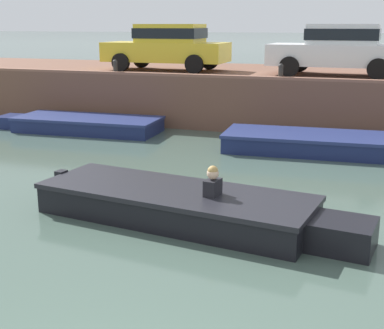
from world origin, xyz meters
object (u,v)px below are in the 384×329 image
Objects in this scene: car_leftmost_yellow at (168,45)px; mooring_bollard_mid at (281,71)px; boat_moored_central_navy at (335,144)px; motorboat_passing at (187,206)px; boat_moored_west_navy at (82,124)px; car_left_inner_white at (339,47)px; mooring_bollard_west at (115,66)px.

car_leftmost_yellow is 9.43× the size of mooring_bollard_mid.
boat_moored_central_navy is 1.07× the size of motorboat_passing.
car_leftmost_yellow is at bearing 65.00° from boat_moored_west_navy.
car_left_inner_white is (-0.32, 3.68, 2.22)m from boat_moored_central_navy.
boat_moored_west_navy is at bearing 132.26° from motorboat_passing.
car_leftmost_yellow is at bearing 113.38° from motorboat_passing.
motorboat_passing is 7.84m from mooring_bollard_mid.
boat_moored_central_navy is 7.50m from mooring_bollard_west.
car_left_inner_white is (5.62, -0.00, 0.00)m from car_leftmost_yellow.
car_left_inner_white is at bearing 14.40° from mooring_bollard_west.
mooring_bollard_west is at bearing -122.69° from car_leftmost_yellow.
motorboat_passing is 1.37× the size of car_left_inner_white.
motorboat_passing is 12.70× the size of mooring_bollard_mid.
boat_moored_central_navy is 1.47× the size of car_left_inner_white.
car_left_inner_white is at bearing 24.50° from boat_moored_west_navy.
boat_moored_central_navy is 4.31m from car_left_inner_white.
car_leftmost_yellow is (-4.07, 9.40, 2.19)m from motorboat_passing.
boat_moored_central_navy is at bearing -3.29° from boat_moored_west_navy.
boat_moored_central_navy reaches higher than boat_moored_west_navy.
mooring_bollard_mid is (5.28, 0.00, 0.00)m from mooring_bollard_west.
car_leftmost_yellow reaches higher than motorboat_passing.
car_leftmost_yellow is at bearing 157.46° from mooring_bollard_mid.
boat_moored_west_navy is 8.16m from car_left_inner_white.
boat_moored_west_navy is 1.25× the size of car_leftmost_yellow.
mooring_bollard_mid is (5.69, 1.53, 1.63)m from boat_moored_west_navy.
car_leftmost_yellow is at bearing 57.31° from mooring_bollard_west.
motorboat_passing is at bearing -66.62° from car_leftmost_yellow.
car_leftmost_yellow is (-5.94, 3.69, 2.22)m from boat_moored_central_navy.
boat_moored_central_navy is 3.09m from mooring_bollard_mid.
car_left_inner_white is at bearing 94.98° from boat_moored_central_navy.
boat_moored_west_navy is 4.23m from car_leftmost_yellow.
mooring_bollard_mid reaches higher than boat_moored_west_navy.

